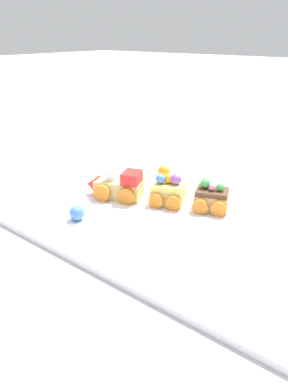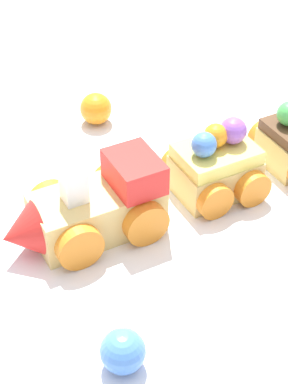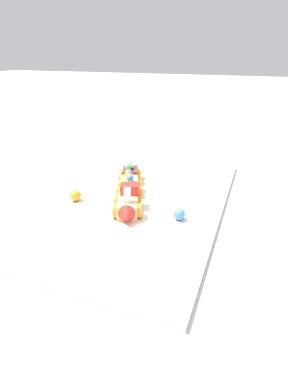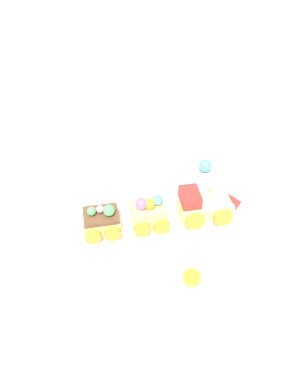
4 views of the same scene
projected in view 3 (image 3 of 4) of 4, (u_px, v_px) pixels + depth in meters
name	position (u px, v px, depth m)	size (l,w,h in m)	color
ground_plane	(137.00, 202.00, 0.81)	(10.00, 10.00, 0.00)	#B2B2B7
display_board	(137.00, 200.00, 0.80)	(0.72, 0.45, 0.01)	white
cake_train_locomotive	(127.00, 204.00, 0.72)	(0.13, 0.10, 0.07)	#E5C675
cake_car_lemon	(129.00, 185.00, 0.82)	(0.09, 0.09, 0.06)	#E5C675
cake_car_chocolate	(130.00, 174.00, 0.90)	(0.09, 0.09, 0.06)	#E5C675
gumball_blue	(179.00, 214.00, 0.69)	(0.03, 0.03, 0.03)	#4C84E0
gumball_orange	(75.00, 195.00, 0.78)	(0.03, 0.03, 0.03)	orange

